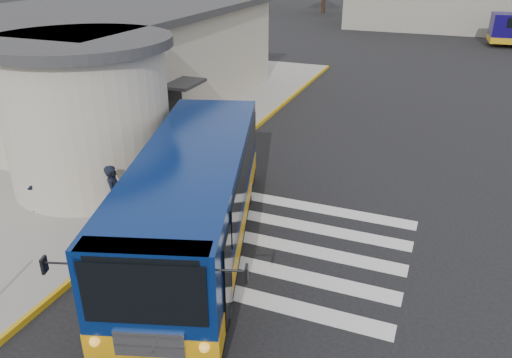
% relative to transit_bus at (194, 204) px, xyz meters
% --- Properties ---
extents(ground, '(140.00, 140.00, 0.00)m').
position_rel_transit_bus_xyz_m(ground, '(1.99, 1.77, -1.34)').
color(ground, black).
rests_on(ground, ground).
extents(sidewalk, '(10.00, 34.00, 0.15)m').
position_rel_transit_bus_xyz_m(sidewalk, '(-7.01, 5.77, -1.26)').
color(sidewalk, gray).
rests_on(sidewalk, ground).
extents(curb_strip, '(0.12, 34.00, 0.16)m').
position_rel_transit_bus_xyz_m(curb_strip, '(-2.06, 5.77, -1.26)').
color(curb_strip, gold).
rests_on(curb_strip, ground).
extents(station_building, '(12.70, 18.70, 4.80)m').
position_rel_transit_bus_xyz_m(station_building, '(-8.85, 8.68, 1.23)').
color(station_building, '#B7AD9A').
rests_on(station_building, ground).
extents(crosswalk, '(8.00, 5.35, 0.01)m').
position_rel_transit_bus_xyz_m(crosswalk, '(1.49, 0.97, -1.33)').
color(crosswalk, silver).
rests_on(crosswalk, ground).
extents(depot_building, '(26.40, 8.40, 4.20)m').
position_rel_transit_bus_xyz_m(depot_building, '(7.99, 43.77, 0.77)').
color(depot_building, gray).
rests_on(depot_building, ground).
extents(transit_bus, '(5.68, 10.18, 2.80)m').
position_rel_transit_bus_xyz_m(transit_bus, '(0.00, 0.00, 0.00)').
color(transit_bus, navy).
rests_on(transit_bus, ground).
extents(pedestrian_a, '(0.65, 0.78, 1.81)m').
position_rel_transit_bus_xyz_m(pedestrian_a, '(-2.60, 0.13, -0.28)').
color(pedestrian_a, black).
rests_on(pedestrian_a, sidewalk).
extents(pedestrian_b, '(0.97, 1.00, 1.62)m').
position_rel_transit_bus_xyz_m(pedestrian_b, '(-5.45, -0.12, -0.38)').
color(pedestrian_b, black).
rests_on(pedestrian_b, sidewalk).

